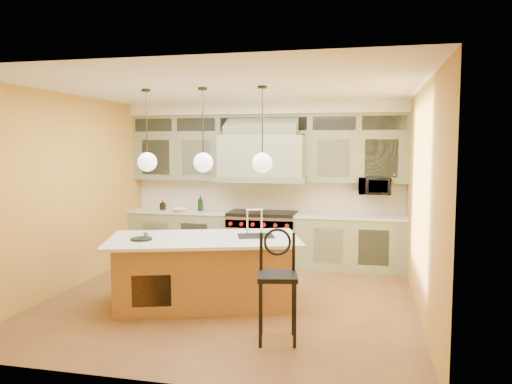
% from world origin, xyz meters
% --- Properties ---
extents(floor, '(5.00, 5.00, 0.00)m').
position_xyz_m(floor, '(0.00, 0.00, 0.00)').
color(floor, brown).
rests_on(floor, ground).
extents(ceiling, '(5.00, 5.00, 0.00)m').
position_xyz_m(ceiling, '(0.00, 0.00, 2.90)').
color(ceiling, white).
rests_on(ceiling, wall_back).
extents(wall_back, '(5.00, 0.00, 5.00)m').
position_xyz_m(wall_back, '(0.00, 2.50, 1.45)').
color(wall_back, gold).
rests_on(wall_back, ground).
extents(wall_front, '(5.00, 0.00, 5.00)m').
position_xyz_m(wall_front, '(0.00, -2.50, 1.45)').
color(wall_front, gold).
rests_on(wall_front, ground).
extents(wall_left, '(0.00, 5.00, 5.00)m').
position_xyz_m(wall_left, '(-2.50, 0.00, 1.45)').
color(wall_left, gold).
rests_on(wall_left, ground).
extents(wall_right, '(0.00, 5.00, 5.00)m').
position_xyz_m(wall_right, '(2.50, 0.00, 1.45)').
color(wall_right, gold).
rests_on(wall_right, ground).
extents(back_cabinetry, '(5.00, 0.77, 2.90)m').
position_xyz_m(back_cabinetry, '(0.00, 2.23, 1.43)').
color(back_cabinetry, gray).
rests_on(back_cabinetry, floor).
extents(range, '(1.20, 0.74, 0.96)m').
position_xyz_m(range, '(0.00, 2.14, 0.49)').
color(range, silver).
rests_on(range, floor).
extents(kitchen_island, '(2.80, 2.04, 1.35)m').
position_xyz_m(kitchen_island, '(-0.29, -0.25, 0.47)').
color(kitchen_island, olive).
rests_on(kitchen_island, floor).
extents(counter_stool, '(0.50, 0.50, 1.22)m').
position_xyz_m(counter_stool, '(0.89, -1.28, 0.70)').
color(counter_stool, black).
rests_on(counter_stool, floor).
extents(microwave, '(0.54, 0.37, 0.30)m').
position_xyz_m(microwave, '(1.95, 2.25, 1.45)').
color(microwave, black).
rests_on(microwave, back_cabinetry).
extents(oil_bottle_a, '(0.11, 0.12, 0.29)m').
position_xyz_m(oil_bottle_a, '(-1.18, 2.15, 1.08)').
color(oil_bottle_a, black).
rests_on(oil_bottle_a, back_cabinetry).
extents(oil_bottle_b, '(0.10, 0.10, 0.19)m').
position_xyz_m(oil_bottle_b, '(-1.92, 2.15, 1.04)').
color(oil_bottle_b, black).
rests_on(oil_bottle_b, back_cabinetry).
extents(fruit_bowl, '(0.29, 0.29, 0.07)m').
position_xyz_m(fruit_bowl, '(-1.50, 1.92, 0.97)').
color(fruit_bowl, white).
rests_on(fruit_bowl, back_cabinetry).
extents(cup, '(0.09, 0.09, 0.09)m').
position_xyz_m(cup, '(-1.01, -0.50, 0.96)').
color(cup, silver).
rests_on(cup, kitchen_island).
extents(pendant_left, '(0.26, 0.26, 1.11)m').
position_xyz_m(pendant_left, '(-1.10, -0.25, 1.95)').
color(pendant_left, '#2D2319').
rests_on(pendant_left, ceiling).
extents(pendant_center, '(0.26, 0.26, 1.11)m').
position_xyz_m(pendant_center, '(-0.30, -0.25, 1.95)').
color(pendant_center, '#2D2319').
rests_on(pendant_center, ceiling).
extents(pendant_right, '(0.26, 0.26, 1.11)m').
position_xyz_m(pendant_right, '(0.50, -0.25, 1.95)').
color(pendant_right, '#2D2319').
rests_on(pendant_right, ceiling).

